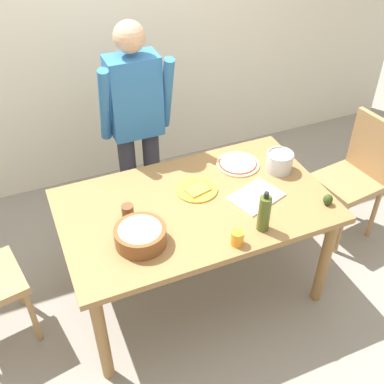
{
  "coord_description": "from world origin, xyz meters",
  "views": [
    {
      "loc": [
        -0.86,
        -1.96,
        2.56
      ],
      "look_at": [
        0.0,
        0.05,
        0.81
      ],
      "focal_mm": 44.15,
      "sensor_mm": 36.0,
      "label": 1
    }
  ],
  "objects_px": {
    "cutting_board_white": "(256,197)",
    "plate_with_slice": "(197,189)",
    "person_cook": "(136,121)",
    "olive_oil_bottle": "(264,213)",
    "avocado": "(328,200)",
    "pizza_raw_on_board": "(238,164)",
    "steel_pot": "(280,162)",
    "dining_table": "(195,215)",
    "cup_small_brown": "(128,212)",
    "chair_wooden_right": "(357,172)",
    "popcorn_bowl": "(140,234)",
    "cup_orange": "(237,238)"
  },
  "relations": [
    {
      "from": "steel_pot",
      "to": "popcorn_bowl",
      "type": "bearing_deg",
      "value": -164.46
    },
    {
      "from": "steel_pot",
      "to": "cup_small_brown",
      "type": "bearing_deg",
      "value": -176.52
    },
    {
      "from": "avocado",
      "to": "steel_pot",
      "type": "bearing_deg",
      "value": 101.64
    },
    {
      "from": "cup_orange",
      "to": "avocado",
      "type": "distance_m",
      "value": 0.65
    },
    {
      "from": "plate_with_slice",
      "to": "cutting_board_white",
      "type": "height_order",
      "value": "plate_with_slice"
    },
    {
      "from": "person_cook",
      "to": "popcorn_bowl",
      "type": "distance_m",
      "value": 0.99
    },
    {
      "from": "olive_oil_bottle",
      "to": "avocado",
      "type": "distance_m",
      "value": 0.47
    },
    {
      "from": "chair_wooden_right",
      "to": "cutting_board_white",
      "type": "xyz_separation_m",
      "value": [
        -0.96,
        -0.2,
        0.23
      ]
    },
    {
      "from": "dining_table",
      "to": "steel_pot",
      "type": "distance_m",
      "value": 0.66
    },
    {
      "from": "olive_oil_bottle",
      "to": "avocado",
      "type": "relative_size",
      "value": 3.66
    },
    {
      "from": "dining_table",
      "to": "avocado",
      "type": "relative_size",
      "value": 22.86
    },
    {
      "from": "pizza_raw_on_board",
      "to": "plate_with_slice",
      "type": "xyz_separation_m",
      "value": [
        -0.36,
        -0.14,
        -0.0
      ]
    },
    {
      "from": "olive_oil_bottle",
      "to": "dining_table",
      "type": "bearing_deg",
      "value": 126.88
    },
    {
      "from": "chair_wooden_right",
      "to": "plate_with_slice",
      "type": "xyz_separation_m",
      "value": [
        -1.26,
        0.01,
        0.23
      ]
    },
    {
      "from": "cup_orange",
      "to": "cup_small_brown",
      "type": "height_order",
      "value": "same"
    },
    {
      "from": "person_cook",
      "to": "cup_small_brown",
      "type": "xyz_separation_m",
      "value": [
        -0.29,
        -0.72,
        -0.14
      ]
    },
    {
      "from": "pizza_raw_on_board",
      "to": "steel_pot",
      "type": "relative_size",
      "value": 1.64
    },
    {
      "from": "cup_small_brown",
      "to": "avocado",
      "type": "height_order",
      "value": "cup_small_brown"
    },
    {
      "from": "plate_with_slice",
      "to": "olive_oil_bottle",
      "type": "distance_m",
      "value": 0.51
    },
    {
      "from": "pizza_raw_on_board",
      "to": "cutting_board_white",
      "type": "relative_size",
      "value": 0.95
    },
    {
      "from": "cup_orange",
      "to": "cutting_board_white",
      "type": "distance_m",
      "value": 0.42
    },
    {
      "from": "popcorn_bowl",
      "to": "plate_with_slice",
      "type": "bearing_deg",
      "value": 33.13
    },
    {
      "from": "chair_wooden_right",
      "to": "olive_oil_bottle",
      "type": "bearing_deg",
      "value": -157.04
    },
    {
      "from": "chair_wooden_right",
      "to": "avocado",
      "type": "bearing_deg",
      "value": -145.42
    },
    {
      "from": "olive_oil_bottle",
      "to": "steel_pot",
      "type": "xyz_separation_m",
      "value": [
        0.37,
        0.44,
        -0.05
      ]
    },
    {
      "from": "popcorn_bowl",
      "to": "person_cook",
      "type": "bearing_deg",
      "value": 72.94
    },
    {
      "from": "cup_orange",
      "to": "cutting_board_white",
      "type": "relative_size",
      "value": 0.28
    },
    {
      "from": "person_cook",
      "to": "cutting_board_white",
      "type": "xyz_separation_m",
      "value": [
        0.47,
        -0.85,
        -0.17
      ]
    },
    {
      "from": "steel_pot",
      "to": "cup_orange",
      "type": "height_order",
      "value": "steel_pot"
    },
    {
      "from": "chair_wooden_right",
      "to": "person_cook",
      "type": "bearing_deg",
      "value": 155.54
    },
    {
      "from": "cutting_board_white",
      "to": "cup_small_brown",
      "type": "bearing_deg",
      "value": 170.47
    },
    {
      "from": "chair_wooden_right",
      "to": "popcorn_bowl",
      "type": "bearing_deg",
      "value": -170.36
    },
    {
      "from": "olive_oil_bottle",
      "to": "pizza_raw_on_board",
      "type": "bearing_deg",
      "value": 75.42
    },
    {
      "from": "dining_table",
      "to": "pizza_raw_on_board",
      "type": "bearing_deg",
      "value": 31.3
    },
    {
      "from": "cup_small_brown",
      "to": "cutting_board_white",
      "type": "relative_size",
      "value": 0.28
    },
    {
      "from": "cup_orange",
      "to": "cup_small_brown",
      "type": "distance_m",
      "value": 0.64
    },
    {
      "from": "plate_with_slice",
      "to": "avocado",
      "type": "relative_size",
      "value": 3.71
    },
    {
      "from": "dining_table",
      "to": "popcorn_bowl",
      "type": "bearing_deg",
      "value": -154.92
    },
    {
      "from": "popcorn_bowl",
      "to": "avocado",
      "type": "xyz_separation_m",
      "value": [
        1.12,
        -0.12,
        -0.03
      ]
    },
    {
      "from": "person_cook",
      "to": "plate_with_slice",
      "type": "bearing_deg",
      "value": -75.51
    },
    {
      "from": "person_cook",
      "to": "popcorn_bowl",
      "type": "xyz_separation_m",
      "value": [
        -0.29,
        -0.94,
        -0.12
      ]
    },
    {
      "from": "dining_table",
      "to": "olive_oil_bottle",
      "type": "distance_m",
      "value": 0.48
    },
    {
      "from": "plate_with_slice",
      "to": "steel_pot",
      "type": "xyz_separation_m",
      "value": [
        0.57,
        -0.01,
        0.06
      ]
    },
    {
      "from": "dining_table",
      "to": "cup_small_brown",
      "type": "distance_m",
      "value": 0.43
    },
    {
      "from": "cutting_board_white",
      "to": "person_cook",
      "type": "bearing_deg",
      "value": 118.98
    },
    {
      "from": "person_cook",
      "to": "pizza_raw_on_board",
      "type": "xyz_separation_m",
      "value": [
        0.52,
        -0.5,
        -0.17
      ]
    },
    {
      "from": "dining_table",
      "to": "pizza_raw_on_board",
      "type": "xyz_separation_m",
      "value": [
        0.41,
        0.25,
        0.1
      ]
    },
    {
      "from": "cutting_board_white",
      "to": "plate_with_slice",
      "type": "bearing_deg",
      "value": 146.29
    },
    {
      "from": "olive_oil_bottle",
      "to": "cup_orange",
      "type": "xyz_separation_m",
      "value": [
        -0.19,
        -0.05,
        -0.07
      ]
    },
    {
      "from": "pizza_raw_on_board",
      "to": "cutting_board_white",
      "type": "xyz_separation_m",
      "value": [
        -0.05,
        -0.34,
        -0.0
      ]
    }
  ]
}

